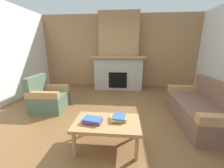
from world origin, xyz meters
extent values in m
plane|color=brown|center=(0.00, 0.00, 0.00)|extent=(9.00, 9.00, 0.00)
cube|color=#997047|center=(0.00, 3.00, 1.35)|extent=(6.00, 0.12, 2.70)
cube|color=gray|center=(0.00, 2.59, 0.57)|extent=(1.70, 0.70, 1.15)
cube|color=black|center=(0.00, 2.26, 0.38)|extent=(0.64, 0.08, 0.56)
cube|color=#997047|center=(0.00, 2.54, 1.19)|extent=(1.90, 0.82, 0.08)
cube|color=#997047|center=(0.00, 2.69, 1.97)|extent=(1.40, 0.50, 1.47)
cube|color=brown|center=(1.78, 0.23, 0.20)|extent=(0.91, 1.83, 0.40)
cube|color=brown|center=(2.12, 0.22, 0.62)|extent=(0.23, 1.80, 0.45)
cube|color=#A87A4C|center=(1.81, 1.05, 0.48)|extent=(0.85, 0.19, 0.15)
cube|color=#4C604C|center=(-1.62, 0.55, 0.20)|extent=(0.78, 0.78, 0.40)
cube|color=#4C604C|center=(-1.93, 0.54, 0.62)|extent=(0.16, 0.76, 0.45)
cube|color=#A87A4C|center=(-1.61, 0.24, 0.48)|extent=(0.76, 0.16, 0.15)
cube|color=#A87A4C|center=(-1.63, 0.86, 0.48)|extent=(0.76, 0.16, 0.15)
cube|color=#A87A4C|center=(-0.03, -0.70, 0.41)|extent=(1.00, 0.60, 0.05)
cylinder|color=#A87A4C|center=(-0.47, -0.94, 0.19)|extent=(0.06, 0.06, 0.38)
cylinder|color=#A87A4C|center=(0.41, -0.94, 0.19)|extent=(0.06, 0.06, 0.38)
cylinder|color=#A87A4C|center=(-0.47, -0.46, 0.19)|extent=(0.06, 0.06, 0.38)
cylinder|color=#A87A4C|center=(0.41, -0.46, 0.19)|extent=(0.06, 0.06, 0.38)
cube|color=#7A3D84|center=(-0.24, -0.73, 0.44)|extent=(0.30, 0.21, 0.03)
cube|color=#7A3D84|center=(-0.23, -0.74, 0.47)|extent=(0.23, 0.18, 0.02)
cube|color=#335699|center=(-0.24, -0.74, 0.49)|extent=(0.30, 0.22, 0.02)
cube|color=beige|center=(0.14, -0.63, 0.44)|extent=(0.23, 0.18, 0.02)
cube|color=gold|center=(0.14, -0.64, 0.47)|extent=(0.27, 0.25, 0.03)
cube|color=#335699|center=(0.16, -0.63, 0.49)|extent=(0.20, 0.23, 0.02)
camera|label=1|loc=(0.22, -2.58, 1.53)|focal=22.38mm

